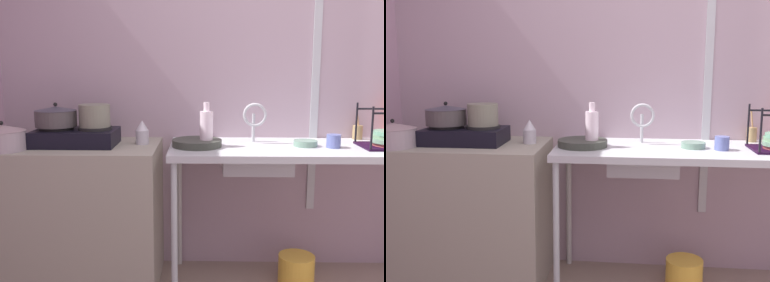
{
  "view_description": "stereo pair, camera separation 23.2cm",
  "coord_description": "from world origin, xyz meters",
  "views": [
    {
      "loc": [
        -0.59,
        -1.37,
        1.37
      ],
      "look_at": [
        -0.65,
        1.28,
        0.91
      ],
      "focal_mm": 41.91,
      "sensor_mm": 36.0,
      "label": 1
    },
    {
      "loc": [
        -0.36,
        -1.36,
        1.37
      ],
      "look_at": [
        -0.65,
        1.28,
        0.91
      ],
      "focal_mm": 41.91,
      "sensor_mm": 36.0,
      "label": 2
    }
  ],
  "objects": [
    {
      "name": "wall_back",
      "position": [
        0.0,
        1.64,
        1.32
      ],
      "size": [
        4.65,
        0.1,
        2.64
      ],
      "primitive_type": "cube",
      "color": "#A9919E",
      "rests_on": "ground"
    },
    {
      "name": "wall_metal_strip",
      "position": [
        0.15,
        1.59,
        1.45
      ],
      "size": [
        0.05,
        0.01,
        2.11
      ],
      "primitive_type": "cube",
      "color": "#B1B4B9"
    },
    {
      "name": "counter_concrete",
      "position": [
        -1.36,
        1.28,
        0.44
      ],
      "size": [
        1.0,
        0.63,
        0.89
      ],
      "primitive_type": "cube",
      "color": "gray",
      "rests_on": "ground"
    },
    {
      "name": "counter_sink",
      "position": [
        -0.01,
        1.28,
        0.82
      ],
      "size": [
        1.55,
        0.63,
        0.89
      ],
      "color": "#B1B4B9",
      "rests_on": "ground"
    },
    {
      "name": "stove",
      "position": [
        -1.35,
        1.28,
        0.94
      ],
      "size": [
        0.49,
        0.32,
        0.11
      ],
      "color": "black",
      "rests_on": "counter_concrete"
    },
    {
      "name": "pot_on_left_burner",
      "position": [
        -1.47,
        1.28,
        1.06
      ],
      "size": [
        0.25,
        0.25,
        0.14
      ],
      "color": "#474142",
      "rests_on": "stove"
    },
    {
      "name": "pot_on_right_burner",
      "position": [
        -1.24,
        1.28,
        1.07
      ],
      "size": [
        0.19,
        0.19,
        0.13
      ],
      "color": "slate",
      "rests_on": "stove"
    },
    {
      "name": "pot_beside_stove",
      "position": [
        -1.73,
        1.11,
        0.96
      ],
      "size": [
        0.27,
        0.27,
        0.17
      ],
      "color": "#A09199",
      "rests_on": "counter_concrete"
    },
    {
      "name": "percolator",
      "position": [
        -0.96,
        1.33,
        0.96
      ],
      "size": [
        0.08,
        0.08,
        0.15
      ],
      "color": "#BAB7C0",
      "rests_on": "counter_concrete"
    },
    {
      "name": "sink_basin",
      "position": [
        -0.27,
        1.25,
        0.81
      ],
      "size": [
        0.41,
        0.29,
        0.15
      ],
      "primitive_type": "cube",
      "color": "#B1B4B9",
      "rests_on": "counter_sink"
    },
    {
      "name": "faucet",
      "position": [
        -0.27,
        1.37,
        1.05
      ],
      "size": [
        0.15,
        0.08,
        0.25
      ],
      "color": "#B1B4B9",
      "rests_on": "counter_sink"
    },
    {
      "name": "frying_pan",
      "position": [
        -0.62,
        1.26,
        0.91
      ],
      "size": [
        0.3,
        0.3,
        0.04
      ],
      "primitive_type": "cylinder",
      "color": "#33372F",
      "rests_on": "counter_sink"
    },
    {
      "name": "cup_by_rack",
      "position": [
        0.18,
        1.23,
        0.93
      ],
      "size": [
        0.08,
        0.08,
        0.08
      ],
      "primitive_type": "cylinder",
      "color": "#5662A2",
      "rests_on": "counter_sink"
    },
    {
      "name": "small_bowl_on_drainboard",
      "position": [
        0.03,
        1.28,
        0.9
      ],
      "size": [
        0.14,
        0.14,
        0.04
      ],
      "primitive_type": "cylinder",
      "color": "slate",
      "rests_on": "counter_sink"
    },
    {
      "name": "bottle_by_sink",
      "position": [
        -0.57,
        1.25,
        1.0
      ],
      "size": [
        0.08,
        0.08,
        0.26
      ],
      "color": "white",
      "rests_on": "counter_sink"
    },
    {
      "name": "utensil_jar",
      "position": [
        0.42,
        1.54,
        0.93
      ],
      "size": [
        0.06,
        0.07,
        0.19
      ],
      "color": "#957A4E",
      "rests_on": "counter_sink"
    },
    {
      "name": "bucket_on_floor",
      "position": [
        0.01,
        1.3,
        0.09
      ],
      "size": [
        0.23,
        0.23,
        0.18
      ],
      "primitive_type": "cylinder",
      "color": "yellow",
      "rests_on": "ground"
    }
  ]
}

